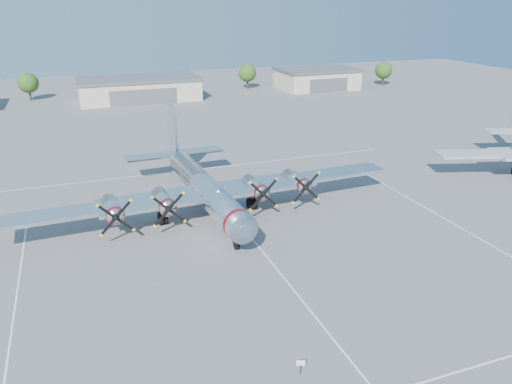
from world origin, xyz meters
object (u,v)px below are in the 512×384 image
object	(u,v)px
hangar_center	(139,89)
tree_east	(247,73)
tree_far_east	(384,70)
info_placard	(301,364)
main_bomber_b29	(204,210)
hangar_east	(317,78)
tree_west	(28,83)

from	to	relation	value
hangar_center	tree_east	bearing A→B (deg)	11.38
tree_far_east	info_placard	size ratio (longest dim) A/B	5.95
hangar_center	tree_east	xyz separation A→B (m)	(30.00, 6.04, 1.51)
main_bomber_b29	hangar_east	bearing A→B (deg)	51.82
hangar_east	tree_west	xyz separation A→B (m)	(-73.00, 8.04, 1.51)
hangar_east	tree_west	size ratio (longest dim) A/B	3.10
hangar_east	tree_west	world-z (taller)	tree_west
tree_west	info_placard	xyz separation A→B (m)	(21.23, -108.56, -3.44)
tree_east	info_placard	size ratio (longest dim) A/B	5.95
hangar_center	hangar_east	world-z (taller)	same
hangar_east	tree_east	distance (m)	19.04
hangar_center	info_placard	world-z (taller)	hangar_center
main_bomber_b29	hangar_center	bearing A→B (deg)	84.87
hangar_east	main_bomber_b29	size ratio (longest dim) A/B	0.46
tree_far_east	hangar_center	bearing A→B (deg)	178.35
tree_west	info_placard	size ratio (longest dim) A/B	5.95
tree_west	tree_east	distance (m)	55.04
hangar_center	tree_east	distance (m)	30.64
hangar_east	tree_east	bearing A→B (deg)	161.46
tree_west	main_bomber_b29	xyz separation A→B (m)	(22.23, -79.86, -4.22)
tree_east	main_bomber_b29	xyz separation A→B (m)	(-32.77, -77.86, -4.22)
hangar_east	tree_far_east	xyz separation A→B (m)	(20.00, -1.96, 1.51)
tree_west	tree_far_east	world-z (taller)	same
tree_west	main_bomber_b29	distance (m)	83.00
info_placard	tree_far_east	bearing A→B (deg)	74.76
tree_east	main_bomber_b29	size ratio (longest dim) A/B	0.15
tree_west	tree_east	xyz separation A→B (m)	(55.00, -2.00, 0.00)
hangar_center	hangar_east	distance (m)	48.00
tree_west	tree_east	world-z (taller)	same
hangar_center	hangar_east	xyz separation A→B (m)	(48.00, 0.00, 0.00)
tree_east	tree_far_east	bearing A→B (deg)	-11.89
hangar_east	info_placard	distance (m)	113.09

